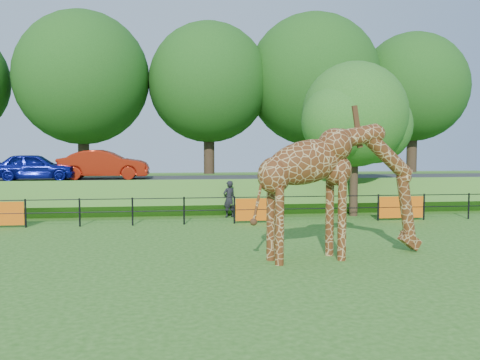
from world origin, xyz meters
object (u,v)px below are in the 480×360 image
Objects in this scene: tree_east at (357,119)px; visitor at (229,199)px; giraffe at (341,191)px; car_blue at (34,167)px; car_red at (104,165)px.

visitor is at bearing 177.80° from tree_east.
giraffe is 1.38× the size of car_blue.
car_blue is 15.27m from tree_east.
visitor is (8.99, -3.71, -1.28)m from car_blue.
car_red is at bearing 110.27° from giraffe.
giraffe is 3.33× the size of visitor.
visitor is (5.79, -4.25, -1.35)m from car_red.
tree_east is (5.60, -0.22, 3.49)m from visitor.
giraffe is 0.78× the size of tree_east.
tree_east reaches higher than giraffe.
tree_east is at bearing 154.10° from visitor.
car_blue is at bearing 100.68° from car_red.
tree_east is at bearing -110.27° from car_red.
car_blue is at bearing 120.68° from giraffe.
car_red is (3.20, 0.54, 0.07)m from car_blue.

